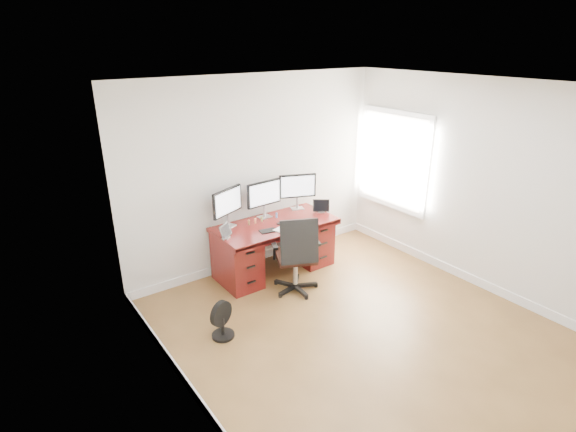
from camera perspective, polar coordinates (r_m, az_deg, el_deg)
ground at (r=5.33m, az=9.77°, el=-14.49°), size 4.50×4.50×0.00m
back_wall at (r=6.33m, az=-3.98°, el=5.41°), size 4.00×0.10×2.70m
right_wall at (r=6.25m, az=22.96°, el=3.55°), size 0.10×4.50×2.70m
desk at (r=6.33m, az=-1.75°, el=-3.71°), size 1.70×0.80×0.75m
office_chair at (r=5.85m, az=1.04°, el=-6.51°), size 0.76×0.76×1.08m
floor_fan at (r=5.14m, az=-8.34°, el=-12.98°), size 0.30×0.26×0.44m
monitor_left at (r=5.99m, az=-7.71°, el=1.65°), size 0.52×0.24×0.53m
monitor_center at (r=6.26m, az=-3.04°, el=2.72°), size 0.55×0.15×0.53m
monitor_right at (r=6.57m, az=1.21°, el=3.68°), size 0.52×0.23×0.53m
tablet_left at (r=5.73m, az=-7.89°, el=-2.02°), size 0.23×0.19×0.19m
tablet_right at (r=6.54m, az=4.28°, el=1.20°), size 0.23×0.20×0.19m
keyboard at (r=5.97m, az=-0.85°, el=-1.58°), size 0.27×0.18×0.01m
trackpad at (r=6.11m, az=0.94°, el=-1.04°), size 0.17×0.17×0.01m
drawing_tablet at (r=5.91m, az=-2.58°, el=-1.88°), size 0.23×0.17×0.01m
phone at (r=6.15m, az=-0.96°, el=-0.89°), size 0.13×0.10×0.01m
figurine_brown at (r=6.11m, az=-4.99°, el=-0.78°), size 0.03×0.03×0.08m
figurine_orange at (r=6.15m, az=-4.18°, el=-0.57°), size 0.03×0.03×0.08m
figurine_yellow at (r=6.21m, az=-3.36°, el=-0.35°), size 0.03×0.03×0.08m
figurine_blue at (r=6.33m, az=-1.46°, el=0.14°), size 0.03×0.03×0.08m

